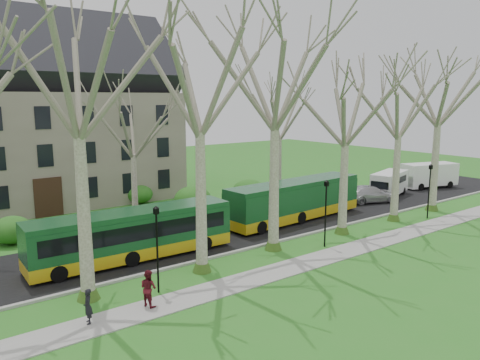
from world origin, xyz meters
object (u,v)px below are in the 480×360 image
(bus_follow, at_px, (295,200))
(van_b, at_px, (429,176))
(sedan, at_px, (370,194))
(van_a, at_px, (389,184))
(pedestrian_b, at_px, (148,288))
(pedestrian_a, at_px, (88,306))
(bus_lead, at_px, (133,234))

(bus_follow, bearing_deg, van_b, -0.94)
(sedan, distance_m, van_b, 10.89)
(van_a, distance_m, van_b, 7.12)
(bus_follow, xyz_separation_m, pedestrian_b, (-16.26, -7.27, -0.72))
(sedan, height_order, pedestrian_b, pedestrian_b)
(bus_follow, distance_m, pedestrian_b, 17.82)
(bus_follow, height_order, van_a, bus_follow)
(pedestrian_a, xyz_separation_m, pedestrian_b, (2.81, -0.01, 0.11))
(bus_follow, relative_size, pedestrian_b, 7.35)
(van_b, bearing_deg, sedan, -159.22)
(bus_lead, bearing_deg, sedan, 4.67)
(bus_follow, distance_m, van_b, 20.75)
(pedestrian_a, relative_size, pedestrian_b, 0.88)
(sedan, relative_size, pedestrian_b, 3.10)
(bus_lead, distance_m, van_b, 34.84)
(sedan, bearing_deg, van_a, -60.87)
(bus_lead, distance_m, van_a, 27.73)
(van_b, relative_size, pedestrian_a, 3.95)
(bus_lead, relative_size, bus_follow, 0.96)
(bus_lead, height_order, van_a, bus_lead)
(van_b, relative_size, pedestrian_b, 3.46)
(bus_follow, relative_size, van_b, 2.12)
(sedan, xyz_separation_m, pedestrian_a, (-28.94, -7.56, -0.02))
(pedestrian_b, bearing_deg, van_b, -94.71)
(sedan, height_order, van_a, van_a)
(bus_follow, distance_m, van_a, 13.65)
(van_b, bearing_deg, pedestrian_b, -150.27)
(bus_lead, bearing_deg, van_a, 5.59)
(bus_lead, height_order, bus_follow, bus_follow)
(bus_lead, relative_size, pedestrian_a, 8.03)
(sedan, distance_m, pedestrian_b, 27.20)
(pedestrian_a, bearing_deg, bus_lead, 153.24)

